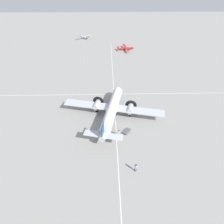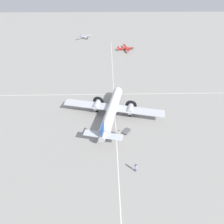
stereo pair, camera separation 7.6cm
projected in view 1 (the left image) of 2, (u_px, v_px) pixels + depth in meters
ground_plane at (112, 117)px, 43.26m from camera, size 300.00×300.00×0.00m
apron_line_eastwest at (115, 117)px, 43.28m from camera, size 120.00×0.16×0.01m
apron_line_northsouth at (111, 94)px, 51.44m from camera, size 0.16×120.00×0.01m
airliner_main at (112, 108)px, 42.02m from camera, size 19.65×24.86×5.62m
crew_foreground at (136, 167)px, 30.76m from camera, size 0.40×0.59×1.85m
passenger_boarding at (119, 133)px, 37.57m from camera, size 0.52×0.37×1.66m
ramp_agent at (116, 133)px, 37.55m from camera, size 0.28×0.58×1.73m
suitcase_near_door at (120, 136)px, 37.85m from camera, size 0.35×0.18×0.56m
baggage_cart at (126, 131)px, 39.02m from camera, size 2.33×2.13×0.56m
light_aircraft_distant at (125, 48)px, 80.54m from camera, size 10.21×7.65×1.96m
light_aircraft_taxiing at (84, 37)px, 94.86m from camera, size 7.15×7.65×1.83m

